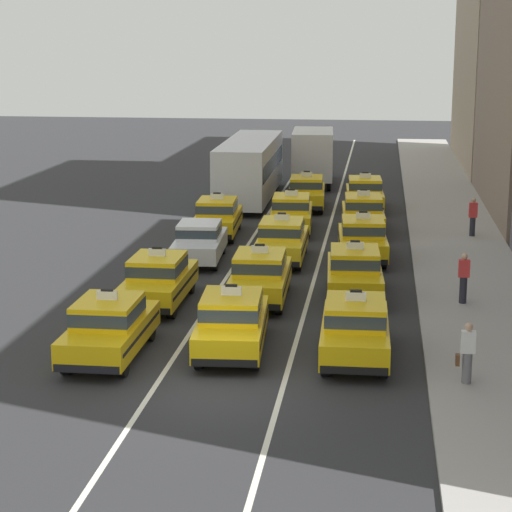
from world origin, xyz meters
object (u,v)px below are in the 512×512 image
bus_left_fifth (250,166)px  taxi_center_nearest (232,321)px  taxi_center_fifth (307,192)px  taxi_right_fourth (363,213)px  taxi_right_nearest (355,327)px  taxi_right_second (354,271)px  sedan_left_third (200,241)px  taxi_left_second (158,279)px  taxi_left_nearest (109,326)px  pedestrian_mid_block (467,353)px  box_truck_center_sixth (313,155)px  taxi_right_third (362,238)px  taxi_center_fourth (291,212)px  pedestrian_by_storefront (473,217)px  taxi_center_second (260,275)px  taxi_left_fourth (217,216)px  pedestrian_near_crosswalk (464,278)px  taxi_center_third (282,240)px  taxi_right_fifth (365,193)px

bus_left_fifth → taxi_center_nearest: size_ratio=2.41×
taxi_center_fifth → taxi_right_fourth: (2.98, -5.60, 0.00)m
taxi_right_nearest → taxi_right_second: (-0.22, 6.46, 0.00)m
sedan_left_third → bus_left_fifth: bus_left_fifth is taller
taxi_left_second → taxi_right_nearest: same height
taxi_left_nearest → pedestrian_mid_block: taxi_left_nearest is taller
box_truck_center_sixth → taxi_right_third: bearing=-80.2°
sedan_left_third → taxi_center_fourth: 7.05m
bus_left_fifth → taxi_right_third: 14.94m
taxi_left_nearest → taxi_right_nearest: same height
taxi_right_fourth → pedestrian_by_storefront: taxi_right_fourth is taller
taxi_left_nearest → taxi_center_nearest: (3.24, 0.91, 0.00)m
sedan_left_third → taxi_center_second: 6.16m
taxi_left_fourth → pedestrian_mid_block: 20.10m
taxi_center_fourth → pedestrian_mid_block: (6.19, -19.20, 0.05)m
taxi_left_fourth → taxi_center_fourth: same height
taxi_left_fourth → bus_left_fifth: 9.76m
box_truck_center_sixth → taxi_right_nearest: (3.43, -31.47, -0.90)m
taxi_left_fourth → taxi_right_second: bearing=-56.2°
taxi_center_nearest → taxi_right_fourth: bearing=79.5°
sedan_left_third → taxi_right_second: (6.13, -4.37, 0.03)m
box_truck_center_sixth → pedestrian_by_storefront: 16.93m
taxi_left_nearest → box_truck_center_sixth: box_truck_center_sixth is taller
taxi_left_fourth → taxi_right_fourth: size_ratio=1.00×
bus_left_fifth → taxi_right_fourth: size_ratio=2.42×
sedan_left_third → taxi_center_fourth: (2.98, 6.39, 0.03)m
taxi_center_fifth → taxi_right_second: size_ratio=1.00×
bus_left_fifth → taxi_right_second: bus_left_fifth is taller
taxi_right_second → taxi_left_fourth: bearing=123.8°
sedan_left_third → taxi_right_third: bearing=10.8°
taxi_left_fourth → taxi_center_fourth: 3.42m
taxi_center_nearest → taxi_right_nearest: bearing=-2.4°
pedestrian_by_storefront → taxi_center_nearest: bearing=-115.9°
taxi_left_second → taxi_right_second: (6.32, 1.87, 0.00)m
taxi_right_second → pedestrian_mid_block: taxi_right_second is taller
taxi_center_fifth → sedan_left_third: bearing=-104.5°
taxi_right_third → taxi_center_nearest: bearing=-105.7°
pedestrian_near_crosswalk → taxi_right_second: bearing=165.6°
taxi_center_nearest → box_truck_center_sixth: (-0.01, 31.33, 0.90)m
taxi_center_third → pedestrian_by_storefront: 9.37m
taxi_right_second → taxi_center_second: bearing=-162.3°
taxi_center_nearest → taxi_left_fourth: bearing=101.1°
taxi_right_fourth → pedestrian_near_crosswalk: 12.55m
box_truck_center_sixth → pedestrian_near_crosswalk: size_ratio=4.30×
taxi_center_fifth → taxi_right_second: same height
pedestrian_by_storefront → pedestrian_mid_block: bearing=-95.4°
taxi_right_nearest → taxi_right_fifth: 23.17m
taxi_left_nearest → taxi_left_fourth: same height
pedestrian_near_crosswalk → taxi_left_nearest: bearing=-147.7°
taxi_right_nearest → pedestrian_near_crosswalk: taxi_right_nearest is taller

